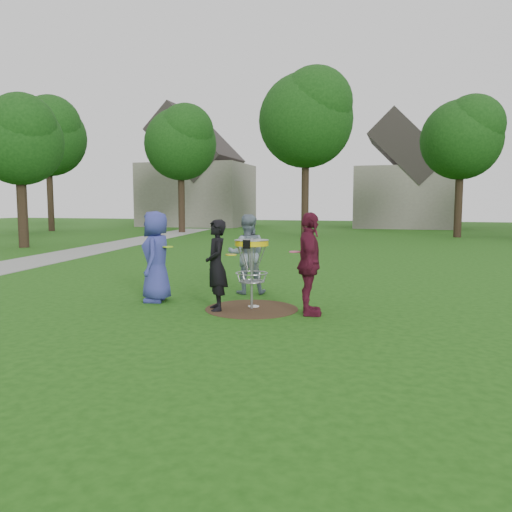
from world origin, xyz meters
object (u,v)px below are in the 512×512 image
(player_grey, at_px, (247,254))
(player_black, at_px, (216,265))
(player_blue, at_px, (156,257))
(player_maroon, at_px, (309,264))
(disc_golf_basket, at_px, (252,257))

(player_grey, bearing_deg, player_black, 72.26)
(player_blue, distance_m, player_maroon, 3.29)
(player_blue, relative_size, player_maroon, 1.00)
(player_blue, height_order, disc_golf_basket, player_blue)
(player_grey, relative_size, disc_golf_basket, 1.30)
(disc_golf_basket, bearing_deg, player_grey, 110.25)
(player_maroon, bearing_deg, player_black, 80.73)
(disc_golf_basket, bearing_deg, player_maroon, -9.84)
(player_maroon, xyz_separation_m, disc_golf_basket, (-1.15, 0.20, 0.08))
(player_grey, xyz_separation_m, disc_golf_basket, (0.58, -1.58, 0.13))
(player_blue, xyz_separation_m, player_grey, (1.53, 1.40, -0.04))
(player_black, relative_size, player_maroon, 0.92)
(player_blue, bearing_deg, player_maroon, 67.53)
(player_grey, bearing_deg, player_maroon, 117.45)
(player_black, distance_m, disc_golf_basket, 0.69)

